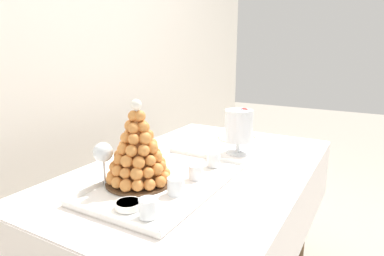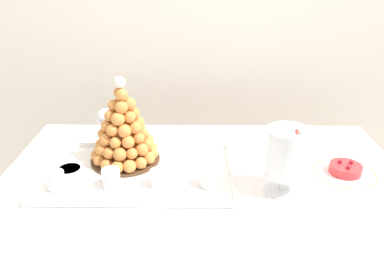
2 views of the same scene
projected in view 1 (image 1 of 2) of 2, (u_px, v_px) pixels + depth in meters
name	position (u px, v px, depth m)	size (l,w,h in m)	color
backdrop_wall	(53.00, 49.00, 1.73)	(4.80, 0.10, 2.50)	silver
buffet_table	(199.00, 188.00, 1.45)	(1.39, 0.87, 0.76)	brown
serving_tray	(167.00, 183.00, 1.25)	(0.64, 0.39, 0.02)	white
croquembouche	(138.00, 152.00, 1.21)	(0.25, 0.25, 0.31)	#4C331E
dessert_cup_left	(148.00, 209.00, 0.98)	(0.06, 0.06, 0.06)	silver
dessert_cup_mid_left	(176.00, 187.00, 1.14)	(0.06, 0.06, 0.06)	silver
dessert_cup_centre	(196.00, 173.00, 1.27)	(0.06, 0.06, 0.05)	silver
dessert_cup_mid_right	(214.00, 160.00, 1.40)	(0.06, 0.06, 0.06)	silver
creme_brulee_ramekin	(128.00, 204.00, 1.04)	(0.08, 0.08, 0.02)	white
macaron_goblet	(239.00, 126.00, 1.57)	(0.13, 0.13, 0.22)	white
fruit_tart_plate	(237.00, 137.00, 1.85)	(0.22, 0.22, 0.05)	white
wine_glass	(103.00, 154.00, 1.19)	(0.07, 0.07, 0.17)	silver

